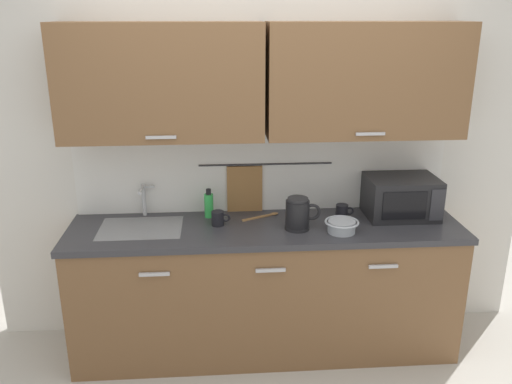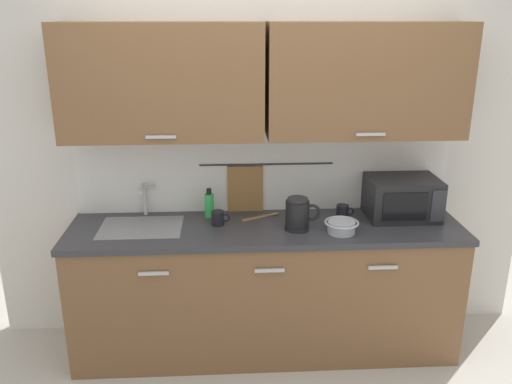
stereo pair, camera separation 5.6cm
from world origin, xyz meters
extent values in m
plane|color=#B7B2A8|center=(0.00, 0.00, 0.00)|extent=(8.00, 8.00, 0.00)
cube|color=brown|center=(0.00, 0.30, 0.43)|extent=(2.50, 0.60, 0.86)
cube|color=#B7B7BC|center=(-0.69, -0.01, 0.74)|extent=(0.18, 0.02, 0.02)
cube|color=#B7B7BC|center=(0.00, -0.01, 0.74)|extent=(0.18, 0.02, 0.02)
cube|color=#B7B7BC|center=(0.69, -0.01, 0.74)|extent=(0.18, 0.02, 0.02)
cube|color=#333338|center=(0.00, 0.30, 0.88)|extent=(2.53, 0.63, 0.04)
cube|color=#9EA0A5|center=(-0.80, 0.32, 0.85)|extent=(0.52, 0.38, 0.09)
cube|color=silver|center=(0.00, 0.63, 1.25)|extent=(3.70, 0.06, 2.50)
cube|color=silver|center=(0.00, 0.59, 1.18)|extent=(2.50, 0.01, 0.55)
cube|color=brown|center=(-0.63, 0.43, 1.80)|extent=(1.24, 0.33, 0.70)
cube|color=#B7B7BC|center=(-0.63, 0.26, 1.50)|extent=(0.18, 0.01, 0.02)
cube|color=brown|center=(0.63, 0.43, 1.80)|extent=(1.24, 0.33, 0.70)
cube|color=#B7B7BC|center=(0.63, 0.26, 1.50)|extent=(0.18, 0.01, 0.02)
cylinder|color=#333338|center=(0.02, 0.58, 1.23)|extent=(0.90, 0.01, 0.01)
cube|color=olive|center=(-0.12, 0.58, 1.05)|extent=(0.24, 0.02, 0.34)
cylinder|color=#B2B5BA|center=(-0.80, 0.55, 1.01)|extent=(0.03, 0.03, 0.22)
cylinder|color=#B2B5BA|center=(-0.80, 0.47, 1.11)|extent=(0.02, 0.16, 0.02)
cube|color=#B2B5BA|center=(-0.76, 0.55, 1.10)|extent=(0.07, 0.02, 0.01)
cube|color=black|center=(0.91, 0.41, 1.04)|extent=(0.46, 0.34, 0.27)
cube|color=black|center=(0.88, 0.24, 1.04)|extent=(0.29, 0.01, 0.18)
cube|color=#2D2D33|center=(1.09, 0.24, 1.04)|extent=(0.09, 0.01, 0.21)
cylinder|color=black|center=(0.19, 0.23, 0.91)|extent=(0.16, 0.16, 0.02)
cylinder|color=black|center=(0.19, 0.23, 1.00)|extent=(0.15, 0.15, 0.17)
cylinder|color=#262628|center=(0.19, 0.23, 1.10)|extent=(0.13, 0.13, 0.02)
torus|color=black|center=(0.28, 0.23, 1.01)|extent=(0.11, 0.02, 0.11)
cylinder|color=green|center=(-0.37, 0.48, 0.98)|extent=(0.06, 0.06, 0.16)
cylinder|color=black|center=(-0.37, 0.48, 1.08)|extent=(0.03, 0.03, 0.04)
cylinder|color=black|center=(-0.31, 0.33, 0.95)|extent=(0.08, 0.08, 0.09)
torus|color=black|center=(-0.26, 0.33, 0.95)|extent=(0.06, 0.01, 0.06)
cylinder|color=#A5ADB7|center=(0.46, 0.16, 0.94)|extent=(0.17, 0.17, 0.07)
torus|color=#A5ADB7|center=(0.46, 0.16, 0.97)|extent=(0.21, 0.21, 0.01)
cylinder|color=black|center=(0.51, 0.39, 0.95)|extent=(0.08, 0.08, 0.09)
torus|color=black|center=(0.57, 0.39, 0.95)|extent=(0.06, 0.01, 0.06)
cube|color=#9E7042|center=(-0.05, 0.43, 0.91)|extent=(0.21, 0.11, 0.01)
ellipsoid|color=#9E7042|center=(0.07, 0.49, 0.91)|extent=(0.07, 0.06, 0.01)
camera|label=1|loc=(-0.30, -2.85, 2.20)|focal=37.32mm
camera|label=2|loc=(-0.24, -2.86, 2.20)|focal=37.32mm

